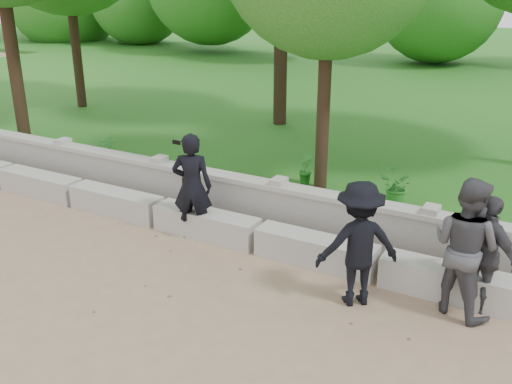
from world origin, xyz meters
TOP-DOWN VIEW (x-y plane):
  - ground at (0.00, 0.00)m, footprint 80.00×80.00m
  - lawn at (0.00, 14.00)m, footprint 40.00×22.00m
  - concrete_bench at (0.00, 1.90)m, footprint 11.90×0.45m
  - parapet_wall at (0.00, 2.60)m, footprint 12.50×0.35m
  - man_main at (0.82, 1.80)m, footprint 0.77×0.72m
  - visitor_left at (5.16, 1.61)m, footprint 1.10×1.00m
  - visitor_mid at (3.91, 1.17)m, footprint 1.27×1.18m
  - visitor_right at (5.40, 1.80)m, footprint 0.99×0.84m
  - shrub_a at (-2.68, 3.56)m, footprint 0.40×0.35m
  - shrub_b at (1.61, 4.53)m, footprint 0.40×0.41m
  - shrub_c at (3.49, 4.31)m, footprint 0.71×0.67m

SIDE VIEW (x-z plane):
  - ground at x=0.00m, z-range 0.00..0.00m
  - lawn at x=0.00m, z-range 0.00..0.25m
  - concrete_bench at x=0.00m, z-range 0.00..0.45m
  - parapet_wall at x=0.00m, z-range 0.01..0.91m
  - shrub_b at x=1.61m, z-range 0.25..0.83m
  - shrub_a at x=-2.68m, z-range 0.25..0.89m
  - shrub_c at x=3.49m, z-range 0.25..0.89m
  - visitor_right at x=5.40m, z-range 0.00..1.59m
  - visitor_mid at x=3.91m, z-range 0.00..1.72m
  - man_main at x=0.82m, z-range 0.00..1.80m
  - visitor_left at x=5.16m, z-range 0.00..1.85m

